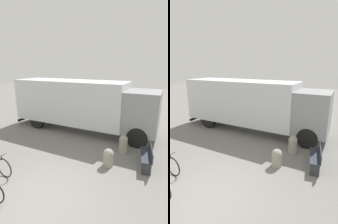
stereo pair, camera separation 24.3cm
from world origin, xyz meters
The scene contains 5 objects.
ground_plane centered at (0.00, 0.00, 0.00)m, with size 60.00×60.00×0.00m, color slate.
delivery_truck centered at (-1.44, 5.98, 1.75)m, with size 9.05×2.64×3.11m.
park_bench centered at (2.83, 3.24, 0.48)m, with size 0.59×1.47×0.86m.
bollard_near_bench centered at (1.37, 2.62, 0.39)m, with size 0.43×0.43×0.75m.
bollard_far_bench centered at (1.70, 3.96, 0.47)m, with size 0.40×0.40×0.88m.
Camera 2 is at (3.28, -3.53, 3.99)m, focal length 28.00 mm.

